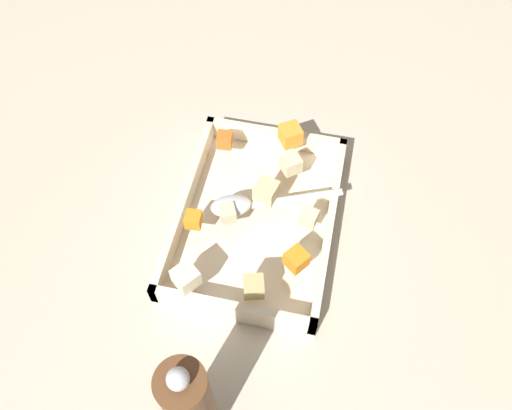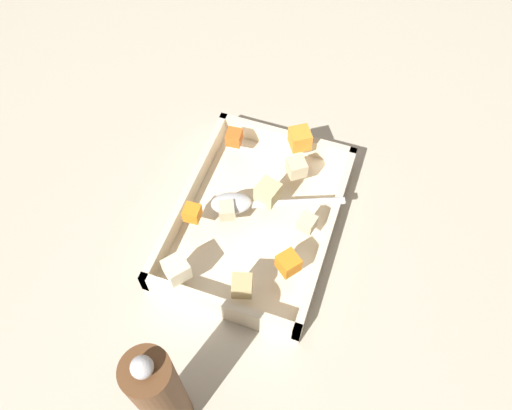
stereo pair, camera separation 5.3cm
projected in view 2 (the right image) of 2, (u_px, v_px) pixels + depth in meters
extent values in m
plane|color=#BCB29E|center=(262.00, 238.00, 0.87)|extent=(4.00, 4.00, 0.00)
cube|color=beige|center=(256.00, 223.00, 0.87)|extent=(0.34, 0.25, 0.01)
cube|color=beige|center=(188.00, 195.00, 0.87)|extent=(0.34, 0.01, 0.04)
cube|color=beige|center=(327.00, 236.00, 0.83)|extent=(0.34, 0.01, 0.04)
cube|color=beige|center=(286.00, 140.00, 0.93)|extent=(0.01, 0.25, 0.04)
cube|color=beige|center=(219.00, 306.00, 0.77)|extent=(0.01, 0.25, 0.04)
cube|color=orange|center=(300.00, 138.00, 0.89)|extent=(0.05, 0.05, 0.03)
cube|color=orange|center=(192.00, 213.00, 0.81)|extent=(0.03, 0.03, 0.02)
cube|color=orange|center=(288.00, 263.00, 0.77)|extent=(0.04, 0.04, 0.03)
cube|color=orange|center=(234.00, 137.00, 0.89)|extent=(0.03, 0.03, 0.03)
cube|color=tan|center=(242.00, 286.00, 0.75)|extent=(0.04, 0.04, 0.03)
cube|color=beige|center=(296.00, 167.00, 0.86)|extent=(0.04, 0.04, 0.03)
cube|color=#E0CC89|center=(268.00, 192.00, 0.83)|extent=(0.04, 0.04, 0.03)
cube|color=beige|center=(227.00, 211.00, 0.82)|extent=(0.03, 0.03, 0.02)
cube|color=beige|center=(307.00, 223.00, 0.80)|extent=(0.03, 0.03, 0.02)
cube|color=beige|center=(177.00, 269.00, 0.76)|extent=(0.05, 0.05, 0.03)
ellipsoid|color=silver|center=(231.00, 203.00, 0.83)|extent=(0.06, 0.07, 0.02)
cube|color=silver|center=(298.00, 203.00, 0.84)|extent=(0.07, 0.14, 0.01)
cylinder|color=brown|center=(161.00, 396.00, 0.62)|extent=(0.06, 0.06, 0.23)
sphere|color=#B7B7BC|center=(142.00, 367.00, 0.52)|extent=(0.02, 0.02, 0.02)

